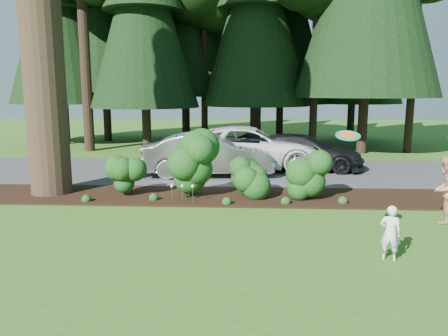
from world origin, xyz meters
name	(u,v)px	position (x,y,z in m)	size (l,w,h in m)	color
ground	(180,230)	(0.00, 0.00, 0.00)	(80.00, 80.00, 0.00)	#28621C
mulch_bed	(196,196)	(0.00, 3.25, 0.03)	(16.00, 2.50, 0.05)	black
driveway	(208,171)	(0.00, 7.50, 0.01)	(22.00, 6.00, 0.03)	#38383A
shrub_row	(221,172)	(0.77, 3.14, 0.81)	(6.53, 1.60, 1.61)	#163911
lily_cluster	(182,187)	(-0.30, 2.40, 0.50)	(0.69, 0.09, 0.57)	#163911
car_silver_wagon	(208,155)	(0.07, 6.52, 0.84)	(1.71, 4.90, 1.62)	#A9A9AE
car_white_suv	(250,148)	(1.67, 8.12, 0.90)	(2.89, 6.27, 1.74)	white
car_dark_suv	(302,152)	(3.81, 8.13, 0.74)	(2.00, 4.93, 1.43)	black
child	(390,233)	(4.30, -1.60, 0.54)	(0.39, 0.26, 1.08)	white
adult	(445,190)	(6.39, 0.92, 0.83)	(0.81, 0.63, 1.66)	red
frisbee	(348,135)	(3.41, -1.62, 2.40)	(0.46, 0.44, 0.16)	#18867C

